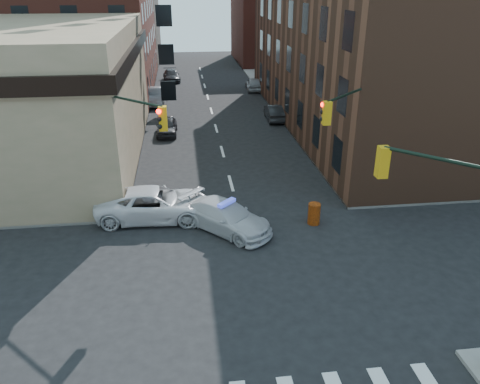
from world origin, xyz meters
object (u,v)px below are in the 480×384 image
object	(u,v)px
pedestrian_a	(104,186)
parked_car_wnear	(167,126)
barrel_road	(314,214)
parked_car_wfar	(157,96)
pickup	(155,204)
barricade_nw_a	(76,197)
police_car	(226,217)
barrel_bank	(159,211)
parked_car_enear	(275,112)
pedestrian_b	(84,189)

from	to	relation	value
pedestrian_a	parked_car_wnear	bearing A→B (deg)	105.61
parked_car_wnear	barrel_road	distance (m)	18.42
parked_car_wnear	parked_car_wfar	world-z (taller)	parked_car_wfar
pickup	barricade_nw_a	distance (m)	4.82
police_car	barrel_bank	size ratio (longest dim) A/B	5.15
pickup	barrel_road	bearing A→B (deg)	-98.11
police_car	parked_car_wfar	world-z (taller)	parked_car_wfar
barrel_bank	barricade_nw_a	size ratio (longest dim) A/B	0.81
pickup	pedestrian_a	distance (m)	3.61
police_car	parked_car_wnear	size ratio (longest dim) A/B	1.27
parked_car_wnear	parked_car_enear	world-z (taller)	parked_car_enear
barricade_nw_a	pedestrian_b	bearing A→B (deg)	2.58
parked_car_enear	parked_car_wnear	bearing A→B (deg)	19.91
parked_car_wfar	parked_car_enear	bearing A→B (deg)	-31.50
parked_car_enear	barrel_road	size ratio (longest dim) A/B	3.84
parked_car_enear	barricade_nw_a	distance (m)	21.69
pickup	parked_car_enear	size ratio (longest dim) A/B	1.40
parked_car_wnear	pedestrian_a	bearing A→B (deg)	-102.53
parked_car_enear	barrel_bank	xyz separation A→B (m)	(-9.79, -18.42, -0.22)
parked_car_wfar	pedestrian_b	world-z (taller)	pedestrian_b
pickup	parked_car_wfar	world-z (taller)	pickup
police_car	pedestrian_b	world-z (taller)	pedestrian_b
pedestrian_a	barrel_bank	xyz separation A→B (m)	(3.05, -2.37, -0.62)
parked_car_wfar	barricade_nw_a	xyz separation A→B (m)	(-3.62, -23.58, -0.21)
barrel_bank	parked_car_enear	bearing A→B (deg)	62.01
parked_car_wnear	barrel_road	world-z (taller)	parked_car_wnear
barrel_road	barrel_bank	world-z (taller)	barrel_road
pedestrian_a	pedestrian_b	size ratio (longest dim) A/B	1.10
parked_car_wfar	barrel_bank	bearing A→B (deg)	-85.10
pickup	pedestrian_b	xyz separation A→B (m)	(-3.90, 1.95, 0.19)
parked_car_wnear	pedestrian_b	size ratio (longest dim) A/B	2.27
parked_car_enear	pedestrian_b	world-z (taller)	pedestrian_b
barrel_bank	barricade_nw_a	bearing A→B (deg)	154.56
parked_car_wnear	barrel_bank	size ratio (longest dim) A/B	4.04
parked_car_wfar	barricade_nw_a	bearing A→B (deg)	-95.95
pedestrian_b	barrel_road	distance (m)	12.60
parked_car_wfar	parked_car_enear	distance (m)	13.01
barrel_road	pickup	bearing A→B (deg)	168.88
pedestrian_a	barricade_nw_a	size ratio (longest dim) A/B	1.57
police_car	barricade_nw_a	xyz separation A→B (m)	(-7.98, 3.68, -0.13)
barrel_bank	barricade_nw_a	xyz separation A→B (m)	(-4.58, 2.18, 0.12)
parked_car_enear	barricade_nw_a	xyz separation A→B (m)	(-14.37, -16.25, -0.10)
parked_car_wfar	barrel_road	distance (m)	28.60
pickup	pedestrian_b	distance (m)	4.36
pickup	barricade_nw_a	size ratio (longest dim) A/B	4.95
police_car	parked_car_wfar	xyz separation A→B (m)	(-4.36, 27.26, 0.08)
barrel_road	barrel_bank	xyz separation A→B (m)	(-8.00, 1.41, -0.07)
police_car	parked_car_enear	world-z (taller)	police_car
pedestrian_b	barricade_nw_a	world-z (taller)	pedestrian_b
parked_car_wnear	pedestrian_a	xyz separation A→B (m)	(-3.21, -12.89, 0.43)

